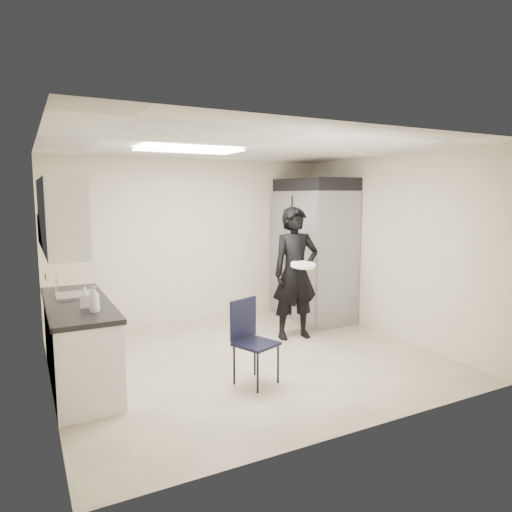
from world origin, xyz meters
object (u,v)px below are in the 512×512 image
lower_counter (80,345)px  man_tuxedo (295,273)px  folding_chair (256,344)px  commercial_fridge (314,255)px

lower_counter → man_tuxedo: size_ratio=1.01×
lower_counter → folding_chair: folding_chair is taller
commercial_fridge → man_tuxedo: 1.16m
folding_chair → man_tuxedo: bearing=22.4°
commercial_fridge → folding_chair: commercial_fridge is taller
lower_counter → folding_chair: size_ratio=2.13×
commercial_fridge → folding_chair: 2.94m
lower_counter → man_tuxedo: 2.99m
folding_chair → commercial_fridge: bearing=21.9°
lower_counter → commercial_fridge: size_ratio=0.90×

